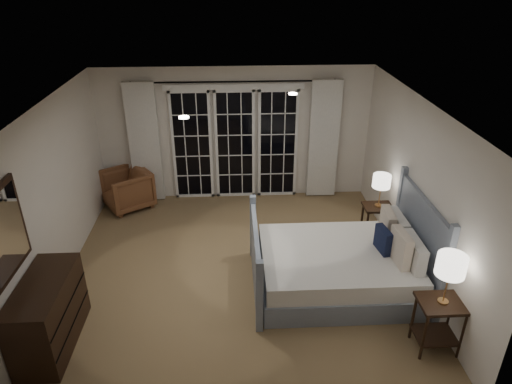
{
  "coord_description": "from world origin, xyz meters",
  "views": [
    {
      "loc": [
        -0.04,
        -5.55,
        4.08
      ],
      "look_at": [
        0.29,
        0.49,
        1.05
      ],
      "focal_mm": 32.0,
      "sensor_mm": 36.0,
      "label": 1
    }
  ],
  "objects_px": {
    "bed": "(340,265)",
    "lamp_right": "(382,182)",
    "dresser": "(48,314)",
    "nightstand_left": "(439,318)",
    "nightstand_right": "(377,217)",
    "lamp_left": "(451,266)",
    "armchair": "(127,189)"
  },
  "relations": [
    {
      "from": "bed",
      "to": "lamp_right",
      "type": "relative_size",
      "value": 4.19
    },
    {
      "from": "bed",
      "to": "nightstand_left",
      "type": "bearing_deg",
      "value": -54.73
    },
    {
      "from": "nightstand_left",
      "to": "lamp_left",
      "type": "bearing_deg",
      "value": -123.69
    },
    {
      "from": "lamp_right",
      "to": "dresser",
      "type": "relative_size",
      "value": 0.44
    },
    {
      "from": "nightstand_left",
      "to": "nightstand_right",
      "type": "bearing_deg",
      "value": 90.15
    },
    {
      "from": "nightstand_left",
      "to": "dresser",
      "type": "bearing_deg",
      "value": 176.01
    },
    {
      "from": "nightstand_left",
      "to": "lamp_left",
      "type": "relative_size",
      "value": 1.1
    },
    {
      "from": "lamp_left",
      "to": "lamp_right",
      "type": "xyz_separation_m",
      "value": [
        -0.01,
        2.42,
        -0.14
      ]
    },
    {
      "from": "lamp_right",
      "to": "dresser",
      "type": "bearing_deg",
      "value": -154.94
    },
    {
      "from": "lamp_right",
      "to": "armchair",
      "type": "bearing_deg",
      "value": 162.83
    },
    {
      "from": "bed",
      "to": "armchair",
      "type": "xyz_separation_m",
      "value": [
        -3.43,
        2.52,
        0.03
      ]
    },
    {
      "from": "nightstand_right",
      "to": "lamp_right",
      "type": "relative_size",
      "value": 1.11
    },
    {
      "from": "armchair",
      "to": "dresser",
      "type": "xyz_separation_m",
      "value": [
        -0.22,
        -3.43,
        0.07
      ]
    },
    {
      "from": "bed",
      "to": "armchair",
      "type": "bearing_deg",
      "value": 143.65
    },
    {
      "from": "nightstand_right",
      "to": "lamp_left",
      "type": "distance_m",
      "value": 2.54
    },
    {
      "from": "lamp_right",
      "to": "armchair",
      "type": "distance_m",
      "value": 4.54
    },
    {
      "from": "bed",
      "to": "nightstand_right",
      "type": "bearing_deg",
      "value": 54.39
    },
    {
      "from": "bed",
      "to": "lamp_right",
      "type": "xyz_separation_m",
      "value": [
        0.86,
        1.2,
        0.7
      ]
    },
    {
      "from": "lamp_left",
      "to": "nightstand_left",
      "type": "bearing_deg",
      "value": 56.31
    },
    {
      "from": "nightstand_left",
      "to": "armchair",
      "type": "distance_m",
      "value": 5.7
    },
    {
      "from": "bed",
      "to": "nightstand_right",
      "type": "distance_m",
      "value": 1.47
    },
    {
      "from": "bed",
      "to": "dresser",
      "type": "distance_m",
      "value": 3.76
    },
    {
      "from": "nightstand_right",
      "to": "lamp_right",
      "type": "distance_m",
      "value": 0.64
    },
    {
      "from": "dresser",
      "to": "nightstand_right",
      "type": "bearing_deg",
      "value": 25.06
    },
    {
      "from": "bed",
      "to": "nightstand_left",
      "type": "distance_m",
      "value": 1.5
    },
    {
      "from": "bed",
      "to": "nightstand_left",
      "type": "xyz_separation_m",
      "value": [
        0.86,
        -1.22,
        0.12
      ]
    },
    {
      "from": "bed",
      "to": "lamp_left",
      "type": "height_order",
      "value": "bed"
    },
    {
      "from": "nightstand_right",
      "to": "dresser",
      "type": "relative_size",
      "value": 0.49
    },
    {
      "from": "nightstand_right",
      "to": "dresser",
      "type": "bearing_deg",
      "value": -154.94
    },
    {
      "from": "lamp_right",
      "to": "armchair",
      "type": "xyz_separation_m",
      "value": [
        -4.29,
        1.32,
        -0.67
      ]
    },
    {
      "from": "nightstand_left",
      "to": "armchair",
      "type": "xyz_separation_m",
      "value": [
        -4.29,
        3.74,
        -0.09
      ]
    },
    {
      "from": "nightstand_right",
      "to": "lamp_left",
      "type": "xyz_separation_m",
      "value": [
        0.01,
        -2.42,
        0.78
      ]
    }
  ]
}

